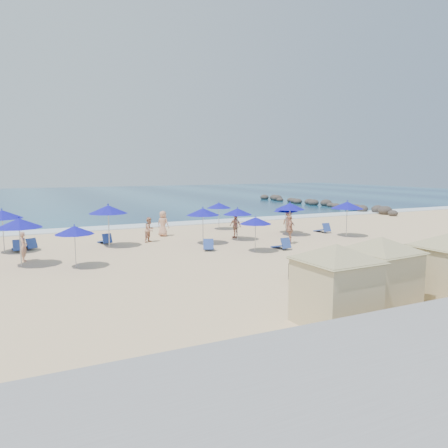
{
  "coord_description": "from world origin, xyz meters",
  "views": [
    {
      "loc": [
        -11.59,
        -20.18,
        4.88
      ],
      "look_at": [
        -0.23,
        3.0,
        1.55
      ],
      "focal_mm": 35.0,
      "sensor_mm": 36.0,
      "label": 1
    }
  ],
  "objects_px": {
    "umbrella_6": "(237,212)",
    "umbrella_7": "(290,206)",
    "cabana_1": "(380,264)",
    "beachgoer_1": "(150,230)",
    "umbrella_4": "(203,212)",
    "umbrella_8": "(219,205)",
    "beachgoer_3": "(289,221)",
    "umbrella_0": "(19,223)",
    "beachgoer_4": "(163,224)",
    "umbrella_2": "(74,230)",
    "umbrella_3": "(108,209)",
    "cabana_0": "(336,274)",
    "umbrella_5": "(255,221)",
    "beachgoer_2": "(290,229)",
    "beachgoer_0": "(23,247)",
    "umbrella_9": "(286,209)",
    "cabana_2": "(447,259)",
    "umbrella_10": "(347,205)",
    "trash_bin": "(299,271)",
    "beachgoer_5": "(235,226)",
    "rock_jetty": "(318,203)",
    "umbrella_1": "(2,214)"
  },
  "relations": [
    {
      "from": "rock_jetty",
      "to": "umbrella_9",
      "type": "distance_m",
      "value": 24.87
    },
    {
      "from": "umbrella_8",
      "to": "rock_jetty",
      "type": "bearing_deg",
      "value": 33.98
    },
    {
      "from": "umbrella_9",
      "to": "umbrella_1",
      "type": "bearing_deg",
      "value": 178.17
    },
    {
      "from": "umbrella_4",
      "to": "beachgoer_2",
      "type": "xyz_separation_m",
      "value": [
        5.15,
        -2.2,
        -1.17
      ]
    },
    {
      "from": "umbrella_6",
      "to": "umbrella_7",
      "type": "distance_m",
      "value": 4.34
    },
    {
      "from": "beachgoer_1",
      "to": "beachgoer_4",
      "type": "height_order",
      "value": "beachgoer_4"
    },
    {
      "from": "umbrella_4",
      "to": "beachgoer_3",
      "type": "bearing_deg",
      "value": 14.53
    },
    {
      "from": "umbrella_6",
      "to": "beachgoer_0",
      "type": "relative_size",
      "value": 1.44
    },
    {
      "from": "umbrella_2",
      "to": "umbrella_4",
      "type": "relative_size",
      "value": 0.89
    },
    {
      "from": "umbrella_0",
      "to": "umbrella_8",
      "type": "relative_size",
      "value": 1.13
    },
    {
      "from": "cabana_1",
      "to": "beachgoer_1",
      "type": "height_order",
      "value": "cabana_1"
    },
    {
      "from": "cabana_0",
      "to": "beachgoer_2",
      "type": "height_order",
      "value": "cabana_0"
    },
    {
      "from": "umbrella_0",
      "to": "umbrella_6",
      "type": "distance_m",
      "value": 13.55
    },
    {
      "from": "umbrella_4",
      "to": "beachgoer_1",
      "type": "xyz_separation_m",
      "value": [
        -2.81,
        2.38,
        -1.28
      ]
    },
    {
      "from": "cabana_2",
      "to": "umbrella_3",
      "type": "xyz_separation_m",
      "value": [
        -8.79,
        16.64,
        0.75
      ]
    },
    {
      "from": "umbrella_8",
      "to": "beachgoer_0",
      "type": "height_order",
      "value": "umbrella_8"
    },
    {
      "from": "beachgoer_1",
      "to": "beachgoer_4",
      "type": "xyz_separation_m",
      "value": [
        1.57,
        1.96,
        0.09
      ]
    },
    {
      "from": "cabana_0",
      "to": "beachgoer_3",
      "type": "height_order",
      "value": "cabana_0"
    },
    {
      "from": "cabana_0",
      "to": "umbrella_5",
      "type": "bearing_deg",
      "value": 71.75
    },
    {
      "from": "umbrella_0",
      "to": "beachgoer_0",
      "type": "xyz_separation_m",
      "value": [
        0.16,
        1.33,
        -1.4
      ]
    },
    {
      "from": "cabana_1",
      "to": "beachgoer_3",
      "type": "height_order",
      "value": "cabana_1"
    },
    {
      "from": "umbrella_10",
      "to": "beachgoer_3",
      "type": "height_order",
      "value": "umbrella_10"
    },
    {
      "from": "umbrella_4",
      "to": "beachgoer_1",
      "type": "height_order",
      "value": "umbrella_4"
    },
    {
      "from": "beachgoer_0",
      "to": "beachgoer_5",
      "type": "distance_m",
      "value": 13.74
    },
    {
      "from": "umbrella_5",
      "to": "umbrella_10",
      "type": "height_order",
      "value": "umbrella_10"
    },
    {
      "from": "umbrella_8",
      "to": "beachgoer_3",
      "type": "bearing_deg",
      "value": -40.48
    },
    {
      "from": "umbrella_6",
      "to": "umbrella_2",
      "type": "bearing_deg",
      "value": -160.81
    },
    {
      "from": "umbrella_6",
      "to": "umbrella_7",
      "type": "xyz_separation_m",
      "value": [
        4.34,
        0.13,
        0.18
      ]
    },
    {
      "from": "umbrella_4",
      "to": "umbrella_8",
      "type": "relative_size",
      "value": 1.09
    },
    {
      "from": "cabana_2",
      "to": "umbrella_0",
      "type": "xyz_separation_m",
      "value": [
        -13.82,
        13.11,
        0.58
      ]
    },
    {
      "from": "cabana_1",
      "to": "umbrella_9",
      "type": "distance_m",
      "value": 17.93
    },
    {
      "from": "cabana_0",
      "to": "beachgoer_1",
      "type": "height_order",
      "value": "cabana_0"
    },
    {
      "from": "beachgoer_3",
      "to": "umbrella_8",
      "type": "bearing_deg",
      "value": 35.29
    },
    {
      "from": "umbrella_5",
      "to": "beachgoer_1",
      "type": "distance_m",
      "value": 7.67
    },
    {
      "from": "beachgoer_3",
      "to": "umbrella_5",
      "type": "bearing_deg",
      "value": 118.47
    },
    {
      "from": "umbrella_0",
      "to": "umbrella_9",
      "type": "xyz_separation_m",
      "value": [
        18.15,
        3.64,
        -0.35
      ]
    },
    {
      "from": "umbrella_7",
      "to": "beachgoer_4",
      "type": "height_order",
      "value": "umbrella_7"
    },
    {
      "from": "rock_jetty",
      "to": "umbrella_0",
      "type": "height_order",
      "value": "umbrella_0"
    },
    {
      "from": "umbrella_5",
      "to": "beachgoer_4",
      "type": "xyz_separation_m",
      "value": [
        -2.93,
        8.09,
        -0.94
      ]
    },
    {
      "from": "umbrella_0",
      "to": "beachgoer_1",
      "type": "distance_m",
      "value": 9.03
    },
    {
      "from": "beachgoer_2",
      "to": "beachgoer_0",
      "type": "bearing_deg",
      "value": -62.02
    },
    {
      "from": "umbrella_1",
      "to": "umbrella_9",
      "type": "xyz_separation_m",
      "value": [
        18.95,
        -0.61,
        -0.42
      ]
    },
    {
      "from": "umbrella_3",
      "to": "umbrella_10",
      "type": "distance_m",
      "value": 16.37
    },
    {
      "from": "umbrella_3",
      "to": "umbrella_6",
      "type": "relative_size",
      "value": 1.2
    },
    {
      "from": "umbrella_2",
      "to": "umbrella_3",
      "type": "distance_m",
      "value": 5.69
    },
    {
      "from": "umbrella_6",
      "to": "umbrella_5",
      "type": "bearing_deg",
      "value": -103.79
    },
    {
      "from": "trash_bin",
      "to": "umbrella_1",
      "type": "height_order",
      "value": "umbrella_1"
    },
    {
      "from": "trash_bin",
      "to": "cabana_2",
      "type": "height_order",
      "value": "cabana_2"
    },
    {
      "from": "trash_bin",
      "to": "beachgoer_5",
      "type": "relative_size",
      "value": 0.43
    },
    {
      "from": "umbrella_3",
      "to": "beachgoer_3",
      "type": "xyz_separation_m",
      "value": [
        13.61,
        0.45,
        -1.53
      ]
    }
  ]
}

